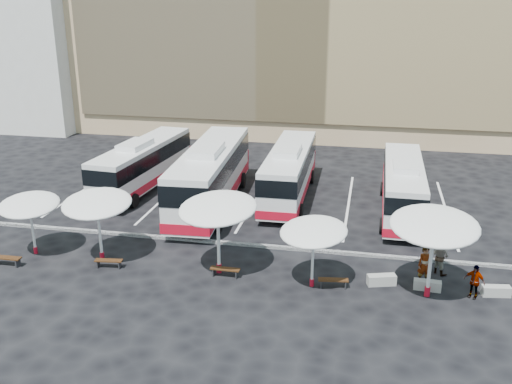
% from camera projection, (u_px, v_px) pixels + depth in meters
% --- Properties ---
extents(ground, '(120.00, 120.00, 0.00)m').
position_uv_depth(ground, '(226.00, 248.00, 30.10)').
color(ground, black).
rests_on(ground, ground).
extents(apartment_block, '(14.00, 14.00, 18.00)m').
position_uv_depth(apartment_block, '(29.00, 34.00, 58.46)').
color(apartment_block, silver).
rests_on(apartment_block, ground).
extents(curb_divider, '(34.00, 0.25, 0.15)m').
position_uv_depth(curb_divider, '(228.00, 243.00, 30.54)').
color(curb_divider, black).
rests_on(curb_divider, ground).
extents(bay_lines, '(24.15, 12.00, 0.01)m').
position_uv_depth(bay_lines, '(256.00, 198.00, 37.51)').
color(bay_lines, white).
rests_on(bay_lines, ground).
extents(bus_0, '(3.29, 11.24, 3.52)m').
position_uv_depth(bus_0, '(143.00, 163.00, 38.96)').
color(bus_0, white).
rests_on(bus_0, ground).
extents(bus_1, '(3.54, 13.05, 4.10)m').
position_uv_depth(bus_1, '(211.00, 173.00, 35.70)').
color(bus_1, white).
rests_on(bus_1, ground).
extents(bus_2, '(2.78, 11.37, 3.60)m').
position_uv_depth(bus_2, '(289.00, 170.00, 37.20)').
color(bus_2, white).
rests_on(bus_2, ground).
extents(bus_3, '(2.59, 10.78, 3.42)m').
position_uv_depth(bus_3, '(403.00, 185.00, 34.52)').
color(bus_3, white).
rests_on(bus_3, ground).
extents(sunshade_0, '(3.71, 3.74, 3.14)m').
position_uv_depth(sunshade_0, '(29.00, 205.00, 28.63)').
color(sunshade_0, white).
rests_on(sunshade_0, ground).
extents(sunshade_1, '(3.95, 3.99, 3.55)m').
position_uv_depth(sunshade_1, '(97.00, 204.00, 27.81)').
color(sunshade_1, white).
rests_on(sunshade_1, ground).
extents(sunshade_2, '(4.68, 4.71, 3.86)m').
position_uv_depth(sunshade_2, '(218.00, 209.00, 26.41)').
color(sunshade_2, white).
rests_on(sunshade_2, ground).
extents(sunshade_3, '(4.03, 4.05, 3.17)m').
position_uv_depth(sunshade_3, '(314.00, 232.00, 25.30)').
color(sunshade_3, white).
rests_on(sunshade_3, ground).
extents(sunshade_4, '(3.85, 3.90, 3.96)m').
position_uv_depth(sunshade_4, '(434.00, 226.00, 24.20)').
color(sunshade_4, white).
rests_on(sunshade_4, ground).
extents(wood_bench_0, '(1.49, 0.42, 0.45)m').
position_uv_depth(wood_bench_0, '(7.00, 259.00, 28.05)').
color(wood_bench_0, black).
rests_on(wood_bench_0, ground).
extents(wood_bench_1, '(1.38, 0.53, 0.41)m').
position_uv_depth(wood_bench_1, '(109.00, 262.00, 27.84)').
color(wood_bench_1, black).
rests_on(wood_bench_1, ground).
extents(wood_bench_2, '(1.41, 0.39, 0.43)m').
position_uv_depth(wood_bench_2, '(225.00, 270.00, 26.93)').
color(wood_bench_2, black).
rests_on(wood_bench_2, ground).
extents(wood_bench_3, '(1.40, 0.55, 0.42)m').
position_uv_depth(wood_bench_3, '(333.00, 281.00, 25.93)').
color(wood_bench_3, black).
rests_on(wood_bench_3, ground).
extents(conc_bench_0, '(1.38, 0.80, 0.49)m').
position_uv_depth(conc_bench_0, '(382.00, 280.00, 26.21)').
color(conc_bench_0, gray).
rests_on(conc_bench_0, ground).
extents(conc_bench_1, '(1.23, 0.48, 0.45)m').
position_uv_depth(conc_bench_1, '(427.00, 285.00, 25.76)').
color(conc_bench_1, gray).
rests_on(conc_bench_1, ground).
extents(conc_bench_2, '(1.28, 0.59, 0.46)m').
position_uv_depth(conc_bench_2, '(496.00, 291.00, 25.25)').
color(conc_bench_2, gray).
rests_on(conc_bench_2, ground).
extents(passenger_0, '(0.72, 0.54, 1.81)m').
position_uv_depth(passenger_0, '(425.00, 265.00, 26.18)').
color(passenger_0, black).
rests_on(passenger_0, ground).
extents(passenger_1, '(1.10, 1.10, 1.80)m').
position_uv_depth(passenger_1, '(441.00, 256.00, 27.08)').
color(passenger_1, black).
rests_on(passenger_1, ground).
extents(passenger_2, '(1.00, 0.79, 1.58)m').
position_uv_depth(passenger_2, '(474.00, 281.00, 24.92)').
color(passenger_2, black).
rests_on(passenger_2, ground).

